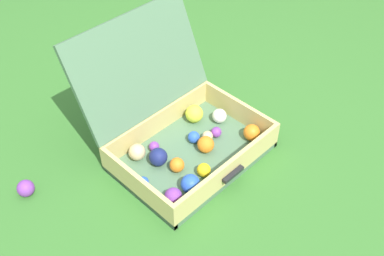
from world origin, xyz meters
The scene contains 3 objects.
ground_plane centered at (0.00, 0.00, 0.00)m, with size 16.00×16.00×0.00m, color #336B28.
open_suitcase centered at (0.04, 0.11, 0.12)m, with size 0.63×0.64×0.53m.
stray_ball_on_grass centered at (-0.56, 0.36, 0.03)m, with size 0.07×0.07×0.07m, color purple.
Camera 1 is at (-0.93, -0.93, 1.45)m, focal length 43.12 mm.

